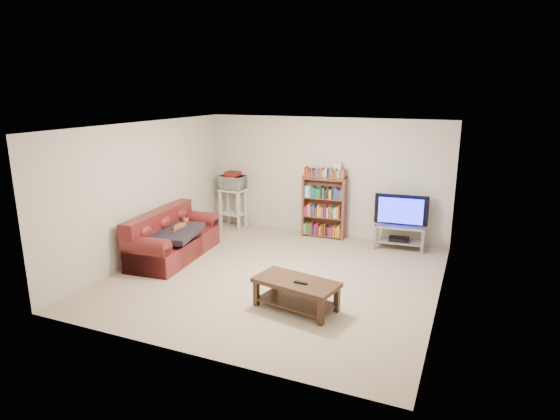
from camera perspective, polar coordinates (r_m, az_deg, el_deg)
The scene contains 19 objects.
floor at distance 7.65m, azimuth -0.49°, elevation -8.04°, with size 5.00×5.00×0.00m, color #BCA78C.
ceiling at distance 7.09m, azimuth -0.53°, elevation 10.18°, with size 5.00×5.00×0.00m, color white.
wall_back at distance 9.57m, azimuth 5.50°, elevation 4.01°, with size 5.00×5.00×0.00m, color beige.
wall_front at distance 5.18m, azimuth -11.70°, elevation -5.40°, with size 5.00×5.00×0.00m, color beige.
wall_left at distance 8.56m, azimuth -16.04°, elevation 2.26°, with size 5.00×5.00×0.00m, color beige.
wall_right at distance 6.71m, azimuth 19.46°, elevation -1.33°, with size 5.00×5.00×0.00m, color beige.
sofa at distance 8.62m, azimuth -13.21°, elevation -3.66°, with size 1.02×2.03×0.84m.
blanket at distance 8.37m, azimuth -12.72°, elevation -2.73°, with size 0.76×0.98×0.10m, color black.
cat at distance 8.50m, azimuth -12.13°, elevation -2.01°, with size 0.21×0.54×0.16m, color brown, non-canonical shape.
coffee_table at distance 6.48m, azimuth 1.98°, elevation -9.60°, with size 1.23×0.77×0.42m.
remote at distance 6.34m, azimuth 2.55°, elevation -8.83°, with size 0.19×0.05×0.02m, color black.
tv_stand at distance 9.09m, azimuth 14.35°, elevation -2.72°, with size 0.95×0.49×0.46m.
television at distance 8.97m, azimuth 14.52°, elevation -0.09°, with size 0.99×0.13×0.57m, color black.
dvd_player at distance 9.12m, azimuth 14.30°, elevation -3.46°, with size 0.37×0.26×0.06m, color black.
bookshelf at distance 9.48m, azimuth 5.39°, elevation 0.51°, with size 0.88×0.30×1.26m.
shelf_clutter at distance 9.32m, azimuth 6.10°, elevation 4.74°, with size 0.64×0.21×0.28m.
microwave_stand at distance 10.19m, azimuth -5.75°, elevation 0.88°, with size 0.55×0.42×0.85m.
microwave at distance 10.09m, azimuth -5.81°, elevation 3.37°, with size 0.52×0.36×0.29m, color silver.
game_boxes at distance 10.06m, azimuth -5.84°, elevation 4.32°, with size 0.31×0.27×0.05m, color maroon.
Camera 1 is at (2.83, -6.47, 2.94)m, focal length 30.00 mm.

